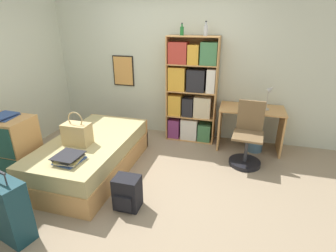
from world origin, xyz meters
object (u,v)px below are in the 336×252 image
at_px(magazine_pile_on_dresser, 1,117).
at_px(desk_lamp, 270,93).
at_px(suitcase, 7,209).
at_px(backpack, 127,193).
at_px(dresser, 12,149).
at_px(bottle_green, 182,31).
at_px(bed, 92,155).
at_px(waste_bin, 254,144).
at_px(bottle_brown, 206,30).
at_px(desk, 250,121).
at_px(handbag, 77,133).
at_px(bookcase, 191,92).
at_px(desk_chair, 247,144).
at_px(book_stack_on_bed, 69,158).

relative_size(magazine_pile_on_dresser, desk_lamp, 0.95).
xyz_separation_m(suitcase, backpack, (0.95, 0.72, -0.14)).
distance_m(dresser, bottle_green, 3.02).
xyz_separation_m(bed, waste_bin, (2.28, 1.28, -0.14)).
height_order(magazine_pile_on_dresser, desk_lamp, desk_lamp).
bearing_deg(backpack, desk_lamp, 50.64).
height_order(bed, bottle_brown, bottle_brown).
bearing_deg(bottle_brown, desk, -6.99).
bearing_deg(backpack, handbag, 153.12).
height_order(suitcase, bottle_brown, bottle_brown).
height_order(bookcase, waste_bin, bookcase).
bearing_deg(desk_chair, magazine_pile_on_dresser, -157.96).
xyz_separation_m(bed, bookcase, (1.15, 1.44, 0.64)).
bearing_deg(book_stack_on_bed, magazine_pile_on_dresser, 171.42).
bearing_deg(book_stack_on_bed, desk_lamp, 39.74).
relative_size(bookcase, bottle_green, 9.55).
relative_size(bed, dresser, 2.13).
distance_m(book_stack_on_bed, waste_bin, 2.92).
relative_size(book_stack_on_bed, waste_bin, 1.29).
relative_size(bottle_green, desk, 0.19).
bearing_deg(bottle_brown, handbag, -131.45).
distance_m(handbag, desk_lamp, 2.91).
height_order(bottle_green, waste_bin, bottle_green).
relative_size(handbag, backpack, 1.14).
bearing_deg(waste_bin, bookcase, 171.75).
distance_m(dresser, waste_bin, 3.64).
bearing_deg(desk_chair, waste_bin, 73.16).
xyz_separation_m(dresser, bottle_green, (1.88, 1.88, 1.44)).
bearing_deg(desk, waste_bin, -28.17).
bearing_deg(dresser, suitcase, -48.82).
relative_size(book_stack_on_bed, dresser, 0.39).
xyz_separation_m(book_stack_on_bed, bottle_brown, (1.25, 2.04, 1.35)).
height_order(handbag, waste_bin, handbag).
bearing_deg(waste_bin, magazine_pile_on_dresser, -151.97).
distance_m(desk, desk_chair, 0.56).
distance_m(suitcase, desk, 3.54).
bearing_deg(bed, desk, 31.44).
xyz_separation_m(bottle_green, desk_chair, (1.17, -0.62, -1.57)).
bearing_deg(waste_bin, suitcase, -132.63).
bearing_deg(backpack, magazine_pile_on_dresser, 174.47).
distance_m(suitcase, bookcase, 3.11).
xyz_separation_m(bed, desk_lamp, (2.41, 1.32, 0.74)).
relative_size(book_stack_on_bed, magazine_pile_on_dresser, 0.88).
height_order(bottle_green, desk_lamp, bottle_green).
xyz_separation_m(dresser, desk_chair, (3.05, 1.26, -0.13)).
relative_size(bookcase, bottle_brown, 8.21).
bearing_deg(waste_bin, backpack, -127.68).
bearing_deg(bottle_green, waste_bin, -6.37).
distance_m(bed, desk, 2.57).
height_order(dresser, bookcase, bookcase).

